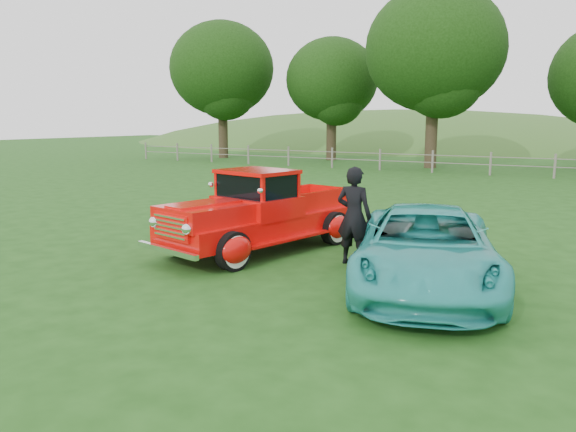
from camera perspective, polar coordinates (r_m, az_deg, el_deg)
The scene contains 9 objects.
ground at distance 10.20m, azimuth -4.14°, elevation -6.38°, with size 140.00×140.00×0.00m, color #1B4612.
distant_hills at distance 68.61m, azimuth 22.11°, elevation 2.88°, with size 116.00×60.00×18.00m.
fence_line at distance 30.66m, azimuth 19.88°, elevation 5.02°, with size 48.00×0.12×1.20m.
tree_far_west at distance 42.75m, azimuth -6.73°, elevation 14.61°, with size 7.60×7.60×9.93m.
tree_mid_west at distance 40.21m, azimuth 4.50°, elevation 13.62°, with size 6.40×6.40×8.46m.
tree_near_west at distance 34.65m, azimuth 14.70°, elevation 16.03°, with size 8.00×8.00×10.42m.
red_pickup at distance 12.20m, azimuth -2.92°, elevation 0.14°, with size 3.00×5.24×1.78m.
teal_sedan at distance 9.72m, azimuth 13.83°, elevation -3.28°, with size 2.28×4.94×1.37m, color teal.
man at distance 11.07m, azimuth 6.72°, elevation 0.02°, with size 0.71×0.47×1.94m, color black.
Camera 1 is at (5.57, -8.06, 2.83)m, focal length 35.00 mm.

